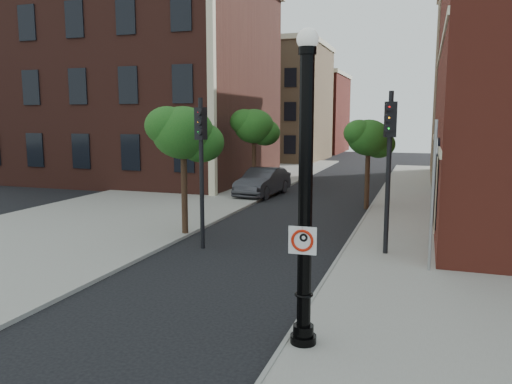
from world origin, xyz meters
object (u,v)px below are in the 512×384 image
(lamppost, at_px, (305,208))
(traffic_signal_right, at_px, (389,147))
(no_parking_sign, at_px, (303,240))
(parked_car, at_px, (263,182))
(traffic_signal_left, at_px, (201,148))

(lamppost, relative_size, traffic_signal_right, 1.14)
(no_parking_sign, height_order, parked_car, no_parking_sign)
(lamppost, xyz_separation_m, parked_car, (-6.88, 18.62, -2.03))
(lamppost, xyz_separation_m, traffic_signal_right, (1.02, 7.39, 0.79))
(no_parking_sign, distance_m, traffic_signal_left, 8.49)
(lamppost, bearing_deg, parked_car, 110.30)
(lamppost, height_order, traffic_signal_right, lamppost)
(traffic_signal_left, distance_m, traffic_signal_right, 6.28)
(parked_car, bearing_deg, lamppost, -64.98)
(lamppost, relative_size, no_parking_sign, 11.37)
(traffic_signal_left, height_order, traffic_signal_right, traffic_signal_right)
(no_parking_sign, xyz_separation_m, traffic_signal_right, (1.03, 7.55, 1.40))
(lamppost, bearing_deg, no_parking_sign, -91.56)
(parked_car, height_order, traffic_signal_right, traffic_signal_right)
(parked_car, distance_m, traffic_signal_right, 14.02)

